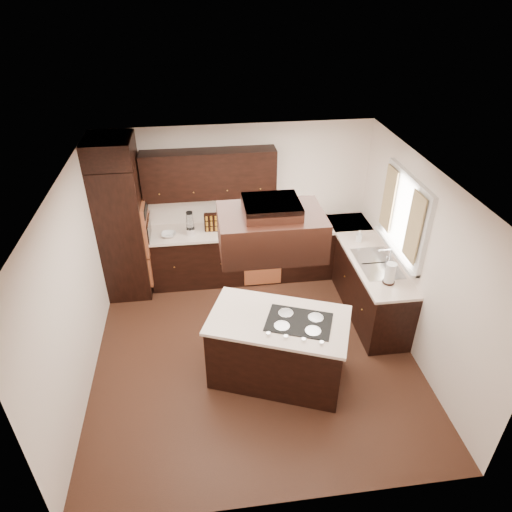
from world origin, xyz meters
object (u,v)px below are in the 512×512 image
object	(u,v)px
oven_column	(123,231)
spice_rack	(216,222)
island	(278,349)
range_hood	(271,232)

from	to	relation	value
oven_column	spice_rack	world-z (taller)	oven_column
island	range_hood	distance (m)	1.73
spice_rack	island	bearing A→B (deg)	-69.94
range_hood	spice_rack	distance (m)	2.63
oven_column	island	bearing A→B (deg)	-47.08
oven_column	island	distance (m)	3.01
oven_column	range_hood	size ratio (longest dim) A/B	2.02
island	range_hood	xyz separation A→B (m)	(-0.13, -0.10, 1.72)
oven_column	spice_rack	xyz separation A→B (m)	(1.40, 0.09, 0.01)
range_hood	spice_rack	world-z (taller)	range_hood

